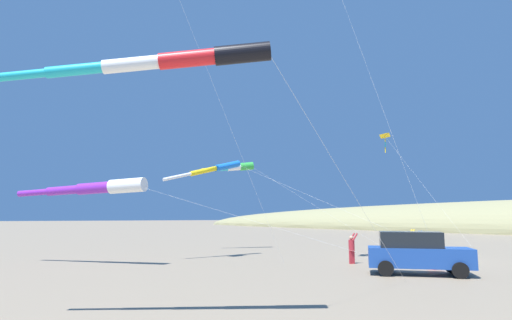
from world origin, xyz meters
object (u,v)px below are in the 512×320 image
Objects in this scene: kite_windsock_green_low_center at (215,169)px; kite_windsock_rainbow_low_near at (235,167)px; person_adult_flyer at (410,242)px; kite_delta_black_fish_shape at (385,136)px; kite_windsock_long_streamer_left at (171,61)px; person_child_green_jacket at (352,247)px; parked_car at (416,252)px; kite_windsock_small_distant at (98,188)px; cooler_box at (435,265)px; person_child_grey_jacket at (418,241)px.

kite_windsock_rainbow_low_near is (4.80, 5.16, 0.88)m from kite_windsock_green_low_center.
kite_windsock_green_low_center reaches higher than person_adult_flyer.
kite_delta_black_fish_shape reaches higher than kite_windsock_rainbow_low_near.
person_child_green_jacket is at bearing 26.65° from kite_windsock_long_streamer_left.
kite_windsock_small_distant is at bearing 131.08° from parked_car.
parked_car is 2.64m from cooler_box.
kite_windsock_green_low_center is 0.87× the size of kite_windsock_long_streamer_left.
kite_delta_black_fish_shape is 0.65× the size of kite_windsock_long_streamer_left.
kite_delta_black_fish_shape reaches higher than person_child_green_jacket.
person_adult_flyer is (4.58, 4.66, 0.73)m from cooler_box.
person_child_green_jacket is 14.90m from kite_delta_black_fish_shape.
person_child_green_jacket is 16.35m from kite_windsock_long_streamer_left.
person_child_green_jacket reaches higher than person_child_grey_jacket.
person_adult_flyer is (7.00, 5.38, -0.01)m from parked_car.
kite_windsock_long_streamer_left is (-15.14, -2.89, 6.13)m from cooler_box.
kite_delta_black_fish_shape is 0.92× the size of kite_windsock_rainbow_low_near.
kite_windsock_small_distant is (-22.44, 1.20, -5.02)m from kite_delta_black_fish_shape.
parked_car is 11.28m from person_child_grey_jacket.
kite_windsock_long_streamer_left is at bearing -98.87° from kite_windsock_small_distant.
kite_windsock_small_distant is (-10.50, 12.05, 3.08)m from parked_car.
person_adult_flyer is 0.17× the size of kite_windsock_rainbow_low_near.
kite_delta_black_fish_shape is 0.75× the size of kite_windsock_green_low_center.
person_adult_flyer reaches higher than cooler_box.
person_child_grey_jacket is at bearing 34.46° from parked_car.
person_child_grey_jacket is at bearing 39.47° from cooler_box.
cooler_box is at bearing -64.02° from kite_windsock_green_low_center.
kite_windsock_rainbow_low_near is (12.10, 5.37, 2.40)m from kite_windsock_small_distant.
cooler_box is 13.90m from kite_windsock_green_low_center.
kite_windsock_green_low_center is (-12.50, 5.88, 4.69)m from person_child_grey_jacket.
kite_windsock_rainbow_low_near reaches higher than cooler_box.
kite_windsock_green_low_center is (-10.20, 6.88, 4.61)m from person_adult_flyer.
person_adult_flyer is at bearing -156.41° from person_child_grey_jacket.
cooler_box is 17.84m from kite_windsock_rainbow_low_near.
kite_windsock_green_low_center reaches higher than parked_car.
person_child_green_jacket is 0.11× the size of kite_windsock_long_streamer_left.
person_adult_flyer is at bearing 6.04° from person_child_green_jacket.
kite_windsock_green_low_center is at bearing 154.82° from person_child_grey_jacket.
kite_windsock_rainbow_low_near is (0.54, 12.67, 5.54)m from person_child_green_jacket.
cooler_box is 0.39× the size of person_child_grey_jacket.
kite_windsock_long_streamer_left is (-12.72, -2.16, 5.39)m from parked_car.
kite_delta_black_fish_shape is 15.60m from kite_windsock_green_low_center.
cooler_box is at bearing -134.50° from person_adult_flyer.
kite_windsock_rainbow_low_near reaches higher than kite_windsock_long_streamer_left.
kite_delta_black_fish_shape reaches higher than kite_windsock_green_low_center.
person_child_grey_jacket is (6.87, 5.66, 0.65)m from cooler_box.
person_adult_flyer is at bearing 20.93° from kite_windsock_long_streamer_left.
kite_windsock_small_distant is at bearing 176.93° from kite_delta_black_fish_shape.
person_child_green_jacket is at bearing -60.46° from kite_windsock_green_low_center.
person_child_grey_jacket is 0.10× the size of kite_windsock_small_distant.
person_adult_flyer is 2.51m from person_child_grey_jacket.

